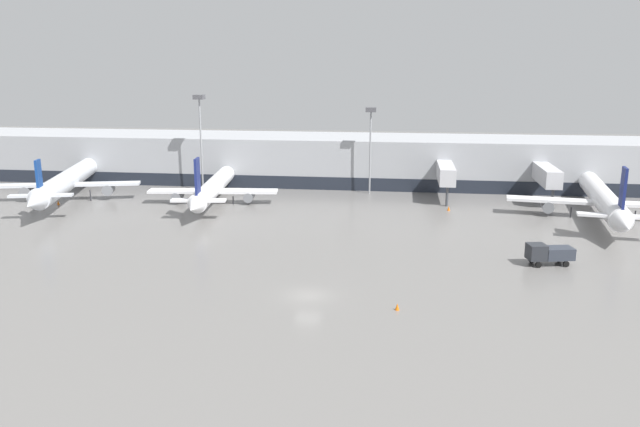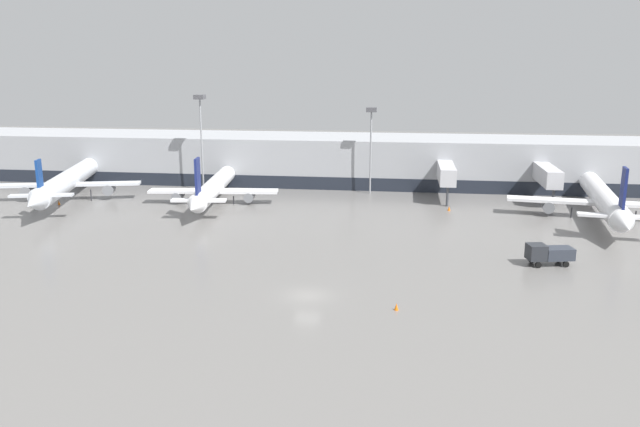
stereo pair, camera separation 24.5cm
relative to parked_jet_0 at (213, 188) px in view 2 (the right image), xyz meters
The scene contains 11 objects.
ground_plane 45.76m from the parked_jet_0, 61.30° to the right, with size 320.00×320.00×0.00m, color slate.
terminal_building 31.13m from the parked_jet_0, 44.60° to the left, with size 160.00×27.50×9.00m.
parked_jet_0 is the anchor object (origin of this frame).
parked_jet_1 25.23m from the parked_jet_0, behind, with size 23.72×39.93×9.04m.
parked_jet_2 61.02m from the parked_jet_0, ahead, with size 27.78×37.58×9.74m.
service_truck_0 54.92m from the parked_jet_0, 29.08° to the right, with size 5.54×3.09×2.50m.
traffic_cone_0 52.72m from the parked_jet_0, 54.15° to the right, with size 0.41×0.41×0.67m.
traffic_cone_1 25.54m from the parked_jet_0, behind, with size 0.43×0.43×0.75m.
traffic_cone_2 38.59m from the parked_jet_0, ahead, with size 0.45×0.45×0.71m.
apron_light_mast_0 16.11m from the parked_jet_0, 116.11° to the left, with size 1.80×1.80×17.32m.
apron_light_mast_1 29.60m from the parked_jet_0, 24.94° to the left, with size 1.80×1.80×15.28m.
Camera 2 is at (9.05, -58.05, 22.53)m, focal length 35.00 mm.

